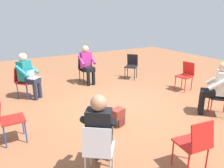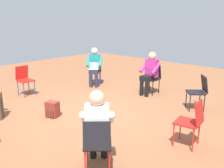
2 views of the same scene
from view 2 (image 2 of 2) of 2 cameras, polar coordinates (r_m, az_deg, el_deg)
ground_plane at (r=5.97m, az=-5.05°, el=-6.70°), size 14.91×14.91×0.00m
chair_south at (r=4.54m, az=17.78°, el=-7.86°), size 0.45×0.49×0.85m
chair_east at (r=7.48m, az=9.31°, el=1.65°), size 0.44×0.40×0.85m
chair_northeast at (r=8.42m, az=-3.88°, el=3.32°), size 0.58×0.58×0.85m
chair_north at (r=7.64m, az=-19.42°, el=1.26°), size 0.40×0.44×0.85m
chair_southeast at (r=6.40m, az=19.27°, el=-1.31°), size 0.58×0.59×0.85m
chair_southwest at (r=3.63m, az=-3.38°, el=-13.15°), size 0.59×0.58×0.85m
person_with_laptop at (r=8.22m, az=-4.05°, el=4.42°), size 0.64×0.63×1.24m
person_in_white at (r=3.69m, az=-3.33°, el=-9.22°), size 0.63×0.63×1.24m
person_in_magenta at (r=7.30m, az=8.66°, el=2.94°), size 0.52×0.49×1.24m
backpack_near_laptop_user at (r=5.86m, az=-13.42°, el=-5.83°), size 0.30×0.33×0.36m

